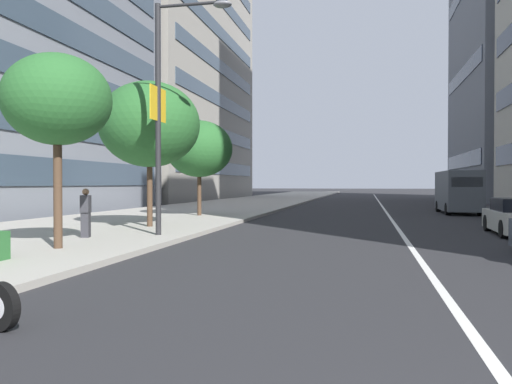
# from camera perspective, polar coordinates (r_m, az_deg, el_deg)

# --- Properties ---
(sidewalk_right_plaza) EXTENTS (160.00, 9.98, 0.15)m
(sidewalk_right_plaza) POSITION_cam_1_polar(r_m,az_deg,el_deg) (33.37, -6.44, -2.09)
(sidewalk_right_plaza) COLOR #A39E93
(sidewalk_right_plaza) RESTS_ON ground
(lane_centre_stripe) EXTENTS (110.00, 0.16, 0.01)m
(lane_centre_stripe) POSITION_cam_1_polar(r_m,az_deg,el_deg) (36.65, 14.09, -1.95)
(lane_centre_stripe) COLOR silver
(lane_centre_stripe) RESTS_ON ground
(delivery_van_ahead) EXTENTS (5.52, 2.06, 2.58)m
(delivery_van_ahead) POSITION_cam_1_polar(r_m,az_deg,el_deg) (33.66, 21.47, 0.10)
(delivery_van_ahead) COLOR #4C5156
(delivery_van_ahead) RESTS_ON ground
(street_lamp_with_banners) EXTENTS (1.26, 2.57, 7.52)m
(street_lamp_with_banners) POSITION_cam_1_polar(r_m,az_deg,el_deg) (17.18, -9.57, 10.62)
(street_lamp_with_banners) COLOR #232326
(street_lamp_with_banners) RESTS_ON sidewalk_right_plaza
(street_tree_by_lamp_post) EXTENTS (2.76, 2.76, 5.01)m
(street_tree_by_lamp_post) POSITION_cam_1_polar(r_m,az_deg,el_deg) (14.40, -21.15, 9.45)
(street_tree_by_lamp_post) COLOR #473323
(street_tree_by_lamp_post) RESTS_ON sidewalk_right_plaza
(street_tree_far_plaza) EXTENTS (3.93, 3.93, 5.66)m
(street_tree_far_plaza) POSITION_cam_1_polar(r_m,az_deg,el_deg) (20.66, -11.72, 7.33)
(street_tree_far_plaza) COLOR #473323
(street_tree_far_plaza) RESTS_ON sidewalk_right_plaza
(street_tree_near_plaza_corner) EXTENTS (3.52, 3.52, 5.02)m
(street_tree_near_plaza_corner) POSITION_cam_1_polar(r_m,az_deg,el_deg) (27.43, -6.30, 4.76)
(street_tree_near_plaza_corner) COLOR #473323
(street_tree_near_plaza_corner) RESTS_ON sidewalk_right_plaza
(pedestrian_on_plaza) EXTENTS (0.46, 0.36, 1.52)m
(pedestrian_on_plaza) POSITION_cam_1_polar(r_m,az_deg,el_deg) (16.87, -18.34, -2.22)
(pedestrian_on_plaza) COLOR #2D2D33
(pedestrian_on_plaza) RESTS_ON sidewalk_right_plaza
(office_tower_far_right_block) EXTENTS (33.15, 18.56, 45.64)m
(office_tower_far_right_block) POSITION_cam_1_polar(r_m,az_deg,el_deg) (66.95, -11.91, 19.17)
(office_tower_far_right_block) COLOR gray
(office_tower_far_right_block) RESTS_ON ground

